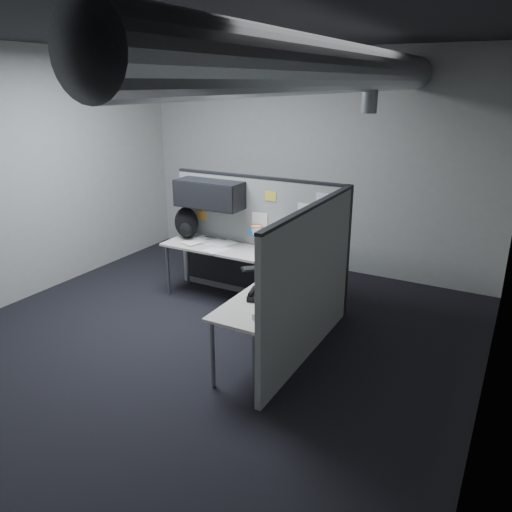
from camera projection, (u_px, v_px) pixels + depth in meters
The scene contains 12 objects.
room at pixel (253, 154), 4.70m from camera, with size 5.62×5.62×3.22m.
partition_back at pixel (245, 224), 6.45m from camera, with size 2.44×0.42×1.63m.
partition_right at pixel (310, 282), 5.05m from camera, with size 0.07×2.23×1.63m.
desk at pixel (252, 270), 5.95m from camera, with size 2.31×2.11×0.73m.
monitor at pixel (302, 244), 5.81m from camera, with size 0.49×0.49×0.42m.
keyboard at pixel (261, 269), 5.63m from camera, with size 0.42×0.41×0.04m.
mouse at pixel (273, 281), 5.29m from camera, with size 0.28×0.28×0.05m.
phone at pixel (258, 296), 4.87m from camera, with size 0.23×0.24×0.10m.
bottles at pixel (259, 314), 4.48m from camera, with size 0.14×0.15×0.08m.
cup at pixel (259, 306), 4.61m from camera, with size 0.08×0.08×0.10m, color white.
papers at pixel (207, 242), 6.60m from camera, with size 0.87×0.75×0.02m.
backpack at pixel (186, 223), 6.72m from camera, with size 0.40×0.36×0.43m.
Camera 1 is at (2.87, -4.15, 2.74)m, focal length 35.00 mm.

